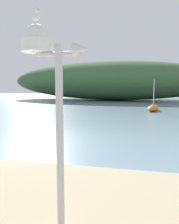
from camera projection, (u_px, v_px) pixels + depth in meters
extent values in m
plane|color=#7A99A8|center=(46.00, 140.00, 10.87)|extent=(120.00, 120.00, 0.00)
ellipsoid|color=#3D6038|center=(114.00, 81.00, 41.37)|extent=(37.68, 13.17, 6.84)
cylinder|color=silver|center=(60.00, 140.00, 3.73)|extent=(0.12, 0.12, 3.01)
cylinder|color=silver|center=(59.00, 54.00, 3.58)|extent=(0.73, 0.07, 0.07)
cylinder|color=white|center=(37.00, 46.00, 3.64)|extent=(0.49, 0.49, 0.20)
sphere|color=white|center=(37.00, 39.00, 3.63)|extent=(0.45, 0.45, 0.45)
cone|color=silver|center=(81.00, 49.00, 3.49)|extent=(0.23, 0.23, 0.23)
cylinder|color=orange|center=(37.00, 23.00, 3.61)|extent=(0.01, 0.01, 0.05)
cylinder|color=orange|center=(35.00, 22.00, 3.59)|extent=(0.01, 0.01, 0.05)
ellipsoid|color=white|center=(36.00, 17.00, 3.59)|extent=(0.23, 0.25, 0.13)
ellipsoid|color=#9EA0A8|center=(36.00, 15.00, 3.59)|extent=(0.21, 0.23, 0.05)
sphere|color=white|center=(38.00, 10.00, 3.49)|extent=(0.09, 0.09, 0.09)
cone|color=gold|center=(39.00, 10.00, 3.44)|extent=(0.05, 0.06, 0.03)
ellipsoid|color=orange|center=(153.00, 108.00, 23.38)|extent=(1.67, 2.94, 0.61)
cylinder|color=silver|center=(154.00, 93.00, 23.21)|extent=(0.08, 0.08, 2.73)
cylinder|color=silver|center=(152.00, 105.00, 22.98)|extent=(0.41, 1.22, 0.06)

